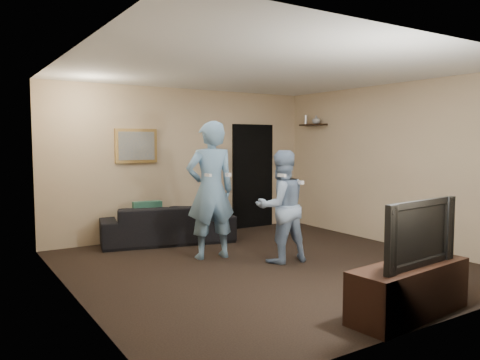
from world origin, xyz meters
TOP-DOWN VIEW (x-y plane):
  - ground at (0.00, 0.00)m, footprint 5.00×5.00m
  - ceiling at (0.00, 0.00)m, footprint 5.00×5.00m
  - wall_back at (0.00, 2.50)m, footprint 5.00×0.04m
  - wall_front at (0.00, -2.50)m, footprint 5.00×0.04m
  - wall_left at (-2.50, 0.00)m, footprint 0.04×5.00m
  - wall_right at (2.50, 0.00)m, footprint 0.04×5.00m
  - sofa at (-0.54, 2.05)m, footprint 2.29×1.32m
  - throw_pillow at (-0.89, 2.05)m, footprint 0.47×0.20m
  - painting_frame at (-0.90, 2.48)m, footprint 0.72×0.05m
  - painting_canvas at (-0.90, 2.45)m, footprint 0.62×0.01m
  - doorway at (1.45, 2.47)m, footprint 0.90×0.06m
  - light_switch at (0.85, 2.48)m, footprint 0.08×0.02m
  - wall_shelf at (2.39, 1.80)m, footprint 0.20×0.60m
  - shelf_vase at (2.39, 1.71)m, footprint 0.18×0.18m
  - shelf_figurine at (2.39, 2.01)m, footprint 0.06×0.06m
  - tv_console at (0.10, -2.22)m, footprint 1.44×0.58m
  - television at (0.10, -2.22)m, footprint 1.10×0.25m
  - wii_player_left at (-0.43, 0.77)m, footprint 0.78×0.58m
  - wii_player_right at (0.28, 0.05)m, footprint 0.82×0.67m

SIDE VIEW (x-z plane):
  - ground at x=0.00m, z-range 0.00..0.00m
  - tv_console at x=0.10m, z-range 0.00..0.50m
  - sofa at x=-0.54m, z-range 0.00..0.63m
  - throw_pillow at x=-0.89m, z-range 0.25..0.71m
  - wii_player_right at x=0.28m, z-range 0.00..1.55m
  - television at x=0.10m, z-range 0.50..1.13m
  - wii_player_left at x=-0.43m, z-range 0.00..1.96m
  - doorway at x=1.45m, z-range 0.00..2.00m
  - wall_back at x=0.00m, z-range 0.00..2.60m
  - wall_front at x=0.00m, z-range 0.00..2.60m
  - wall_left at x=-2.50m, z-range 0.00..2.60m
  - wall_right at x=2.50m, z-range 0.00..2.60m
  - light_switch at x=0.85m, z-range 1.24..1.36m
  - painting_frame at x=-0.90m, z-range 1.32..1.89m
  - painting_canvas at x=-0.90m, z-range 1.37..1.83m
  - wall_shelf at x=2.39m, z-range 1.98..2.00m
  - shelf_vase at x=2.39m, z-range 2.00..2.16m
  - shelf_figurine at x=2.39m, z-range 2.00..2.18m
  - ceiling at x=0.00m, z-range 2.58..2.62m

